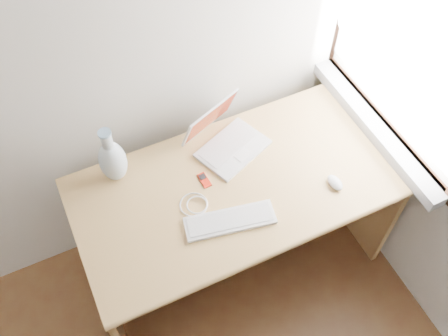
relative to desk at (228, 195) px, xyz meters
name	(u,v)px	position (x,y,z in m)	size (l,w,h in m)	color
window	(409,42)	(0.74, -0.09, 0.74)	(0.11, 0.99, 1.10)	white
desk	(228,195)	(0.00, 0.00, 0.00)	(1.44, 0.72, 0.76)	tan
laptop	(229,137)	(0.06, 0.13, 0.27)	(0.37, 0.36, 0.21)	white
external_keyboard	(230,220)	(-0.11, -0.25, 0.23)	(0.39, 0.19, 0.02)	white
mouse	(335,183)	(0.38, -0.28, 0.23)	(0.05, 0.09, 0.03)	white
ipod	(204,180)	(-0.13, -0.01, 0.22)	(0.04, 0.08, 0.01)	#B51D0C
cable_coil	(194,205)	(-0.22, -0.11, 0.22)	(0.12, 0.12, 0.01)	white
remote	(194,231)	(-0.27, -0.23, 0.22)	(0.03, 0.08, 0.01)	white
vase	(113,160)	(-0.46, 0.17, 0.34)	(0.12, 0.12, 0.30)	silver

